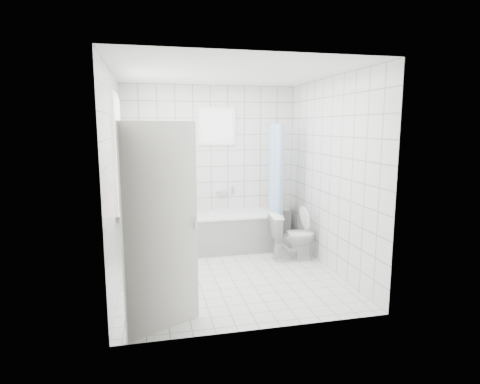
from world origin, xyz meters
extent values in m
plane|color=white|center=(0.00, 0.00, 0.00)|extent=(3.00, 3.00, 0.00)
plane|color=white|center=(0.00, 0.00, 2.60)|extent=(3.00, 3.00, 0.00)
cube|color=white|center=(0.00, 1.50, 1.30)|extent=(2.80, 0.02, 2.60)
cube|color=white|center=(0.00, -1.50, 1.30)|extent=(2.80, 0.02, 2.60)
cube|color=white|center=(-1.40, 0.00, 1.30)|extent=(0.02, 3.00, 2.60)
cube|color=white|center=(1.40, 0.00, 1.30)|extent=(0.02, 3.00, 2.60)
cube|color=white|center=(-1.35, 0.30, 1.60)|extent=(0.01, 0.90, 1.40)
cube|color=white|center=(0.10, 1.46, 1.95)|extent=(0.50, 0.01, 0.50)
cube|color=white|center=(-1.31, 0.30, 0.86)|extent=(0.18, 1.02, 0.08)
cube|color=silver|center=(-0.90, -1.28, 1.00)|extent=(0.71, 0.43, 2.00)
cube|color=white|center=(0.07, 1.12, 0.28)|extent=(1.86, 0.75, 0.55)
cube|color=white|center=(0.07, 1.12, 0.57)|extent=(1.88, 0.77, 0.03)
cube|color=white|center=(-0.93, 1.07, 0.75)|extent=(0.15, 0.85, 1.50)
cube|color=white|center=(1.12, 1.38, 0.28)|extent=(0.40, 0.24, 0.55)
imported|color=white|center=(1.03, 0.40, 0.35)|extent=(0.69, 0.42, 0.69)
cylinder|color=silver|center=(0.95, 1.10, 2.00)|extent=(0.02, 0.80, 0.02)
cube|color=silver|center=(0.17, 1.46, 0.85)|extent=(0.18, 0.06, 0.06)
imported|color=#2F9FD6|center=(-1.30, 0.12, 1.01)|extent=(0.11, 0.11, 0.21)
imported|color=#BA5DB9|center=(-1.30, 0.58, 0.99)|extent=(0.11, 0.11, 0.18)
imported|color=#EA5B78|center=(-1.30, -0.02, 1.06)|extent=(0.15, 0.15, 0.32)
imported|color=silver|center=(-1.30, 0.46, 1.04)|extent=(0.15, 0.15, 0.28)
cylinder|color=#18911B|center=(1.10, 1.28, 0.67)|extent=(0.06, 0.06, 0.25)
cylinder|color=yellow|center=(1.16, 1.28, 0.66)|extent=(0.06, 0.06, 0.22)
cylinder|color=red|center=(1.05, 1.42, 0.67)|extent=(0.06, 0.06, 0.24)
camera|label=1|loc=(-1.00, -4.99, 1.95)|focal=30.00mm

